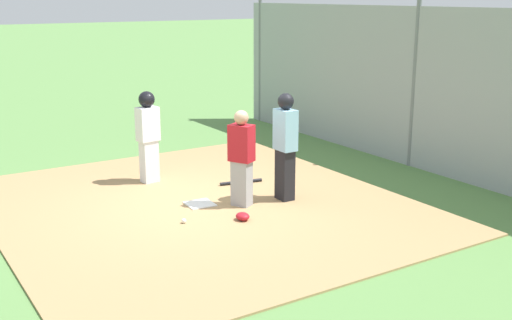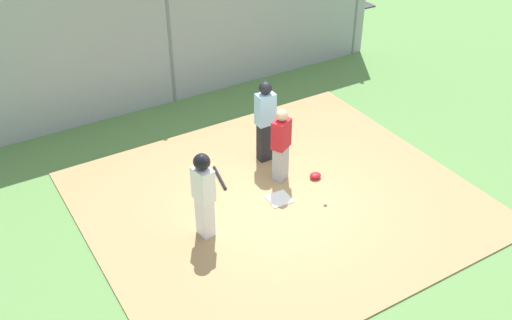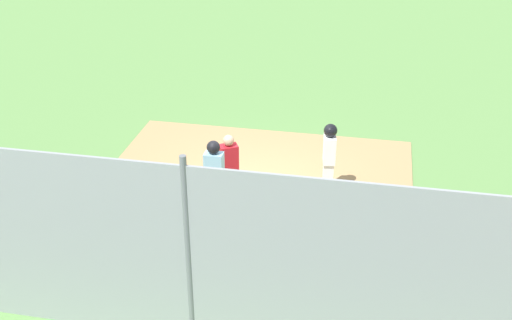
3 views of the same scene
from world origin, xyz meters
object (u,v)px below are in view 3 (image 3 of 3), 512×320
at_px(catcher, 229,168).
at_px(baseball, 231,172).
at_px(umpire, 214,179).
at_px(catcher_mask, 207,187).
at_px(home_plate, 253,189).
at_px(runner, 329,154).
at_px(baseball_bat, 272,219).

distance_m(catcher, baseball, 1.45).
height_order(umpire, catcher_mask, umpire).
bearing_deg(baseball, catcher_mask, -113.66).
relative_size(home_plate, catcher_mask, 1.83).
xyz_separation_m(catcher, catcher_mask, (-0.62, 0.36, -0.77)).
height_order(runner, baseball, runner).
xyz_separation_m(runner, baseball_bat, (-1.02, -1.37, -0.95)).
bearing_deg(catcher_mask, catcher, -30.04).
distance_m(umpire, runner, 2.68).
bearing_deg(baseball, runner, -10.72).
height_order(home_plate, catcher, catcher).
distance_m(home_plate, baseball_bat, 1.38).
height_order(baseball_bat, baseball, baseball).
xyz_separation_m(umpire, baseball, (-0.14, 1.97, -0.93)).
distance_m(home_plate, umpire, 1.74).
xyz_separation_m(catcher, umpire, (-0.12, -0.78, 0.14)).
distance_m(home_plate, catcher, 1.08).
bearing_deg(runner, baseball_bat, 45.20).
distance_m(home_plate, baseball, 0.90).
height_order(catcher, baseball_bat, catcher).
bearing_deg(umpire, catcher_mask, 23.92).
distance_m(runner, catcher_mask, 2.88).
height_order(umpire, baseball, umpire).
distance_m(runner, baseball_bat, 1.95).
height_order(catcher, baseball, catcher).
bearing_deg(baseball, umpire, -85.98).
xyz_separation_m(catcher, baseball, (-0.26, 1.19, -0.79)).
relative_size(home_plate, catcher, 0.28).
xyz_separation_m(umpire, baseball_bat, (1.18, 0.16, -0.94)).
relative_size(umpire, baseball, 24.63).
height_order(catcher, catcher_mask, catcher).
xyz_separation_m(umpire, runner, (2.20, 1.53, 0.01)).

